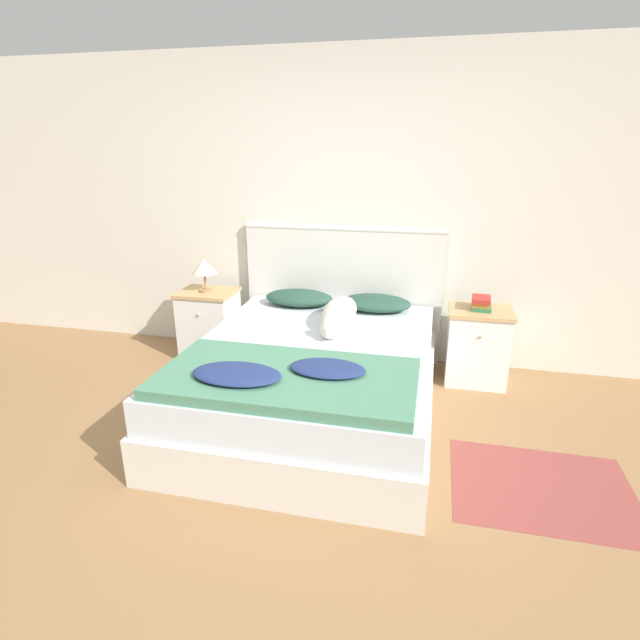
# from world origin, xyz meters

# --- Properties ---
(ground_plane) EXTENTS (16.00, 16.00, 0.00)m
(ground_plane) POSITION_xyz_m (0.00, 0.00, 0.00)
(ground_plane) COLOR #997047
(wall_back) EXTENTS (9.00, 0.06, 2.55)m
(wall_back) POSITION_xyz_m (0.00, 2.13, 1.27)
(wall_back) COLOR silver
(wall_back) RESTS_ON ground_plane
(bed) EXTENTS (1.63, 2.10, 0.53)m
(bed) POSITION_xyz_m (0.01, 0.99, 0.26)
(bed) COLOR silver
(bed) RESTS_ON ground_plane
(headboard) EXTENTS (1.71, 0.06, 1.17)m
(headboard) POSITION_xyz_m (0.01, 2.06, 0.61)
(headboard) COLOR silver
(headboard) RESTS_ON ground_plane
(nightstand_left) EXTENTS (0.48, 0.41, 0.61)m
(nightstand_left) POSITION_xyz_m (-1.14, 1.78, 0.30)
(nightstand_left) COLOR white
(nightstand_left) RESTS_ON ground_plane
(nightstand_right) EXTENTS (0.48, 0.41, 0.61)m
(nightstand_right) POSITION_xyz_m (1.16, 1.78, 0.30)
(nightstand_right) COLOR white
(nightstand_right) RESTS_ON ground_plane
(pillow_left) EXTENTS (0.57, 0.35, 0.13)m
(pillow_left) POSITION_xyz_m (-0.31, 1.81, 0.59)
(pillow_left) COLOR #284C3D
(pillow_left) RESTS_ON bed
(pillow_right) EXTENTS (0.57, 0.35, 0.13)m
(pillow_right) POSITION_xyz_m (0.34, 1.81, 0.59)
(pillow_right) COLOR #284C3D
(pillow_right) RESTS_ON bed
(quilt) EXTENTS (1.45, 0.76, 0.11)m
(quilt) POSITION_xyz_m (-0.00, 0.36, 0.57)
(quilt) COLOR #4C8466
(quilt) RESTS_ON bed
(dog) EXTENTS (0.24, 0.80, 0.19)m
(dog) POSITION_xyz_m (0.11, 1.39, 0.61)
(dog) COLOR silver
(dog) RESTS_ON bed
(book_stack) EXTENTS (0.16, 0.22, 0.10)m
(book_stack) POSITION_xyz_m (1.15, 1.78, 0.65)
(book_stack) COLOR #337547
(book_stack) RESTS_ON nightstand_right
(table_lamp) EXTENTS (0.22, 0.22, 0.29)m
(table_lamp) POSITION_xyz_m (-1.14, 1.76, 0.82)
(table_lamp) COLOR #9E7A4C
(table_lamp) RESTS_ON nightstand_left
(rug) EXTENTS (0.98, 0.77, 0.00)m
(rug) POSITION_xyz_m (1.45, 0.45, 0.00)
(rug) COLOR #93423D
(rug) RESTS_ON ground_plane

